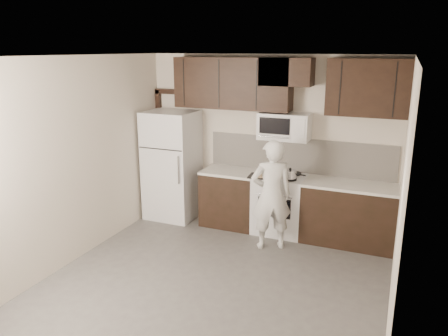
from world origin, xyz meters
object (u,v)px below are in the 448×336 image
Objects in this scene: stove at (280,204)px; refrigerator at (172,165)px; microwave at (284,126)px; person at (271,195)px.

refrigerator reaches higher than stove.
stove is 0.52× the size of refrigerator.
refrigerator is at bearing -178.49° from stove.
microwave is at bearing 90.10° from stove.
stove is at bearing -115.33° from person.
refrigerator reaches higher than person.
refrigerator is (-1.85, -0.05, 0.44)m from stove.
refrigerator is 1.13× the size of person.
microwave is at bearing -115.84° from person.
stove is at bearing 1.51° from refrigerator.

